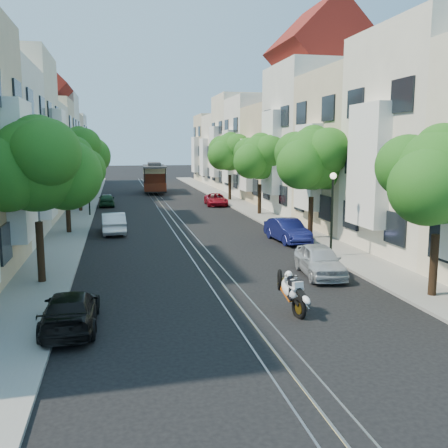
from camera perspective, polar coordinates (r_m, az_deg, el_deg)
ground at (r=47.34m, az=-7.07°, el=2.09°), size 200.00×200.00×0.00m
sidewalk_east at (r=48.50m, az=1.50°, el=2.39°), size 2.50×80.00×0.12m
sidewalk_west at (r=47.26m, az=-15.86°, el=1.88°), size 2.50×80.00×0.12m
rail_left at (r=47.29m, az=-7.74°, el=2.08°), size 0.06×80.00×0.02m
rail_slot at (r=47.34m, az=-7.07°, el=2.10°), size 0.06×80.00×0.02m
rail_right at (r=47.39m, az=-6.41°, el=2.12°), size 0.06×80.00×0.02m
lane_line at (r=47.34m, az=-7.07°, el=2.09°), size 0.08×80.00×0.01m
townhouses_east at (r=49.39m, az=6.82°, el=8.40°), size 7.75×72.00×12.00m
townhouses_west at (r=47.40m, az=-21.76°, el=7.69°), size 7.75×72.00×11.76m
tree_e_a at (r=19.49m, az=23.59°, el=4.71°), size 4.72×3.87×6.27m
tree_e_b at (r=30.04m, az=10.16°, el=7.17°), size 4.93×4.08×6.68m
tree_e_c at (r=40.44m, az=4.23°, el=7.51°), size 4.84×3.99×6.52m
tree_e_d at (r=51.09m, az=0.74°, el=8.12°), size 5.01×4.16×6.85m
tree_w_a at (r=21.05m, az=-20.58°, el=6.06°), size 4.93×4.08×6.68m
tree_w_b at (r=32.97m, az=-17.53°, el=6.46°), size 4.72×3.87×6.27m
tree_w_c at (r=43.92m, az=-16.25°, el=7.91°), size 5.13×4.28×7.09m
tree_w_d at (r=54.90m, az=-15.42°, el=7.58°), size 4.84×3.99×6.52m
lamp_east at (r=25.23m, az=12.28°, el=2.50°), size 0.32×0.32×4.16m
lamp_west at (r=40.99m, az=-15.23°, el=4.79°), size 0.32×0.32×4.16m
sportbike_rider at (r=17.00m, az=7.67°, el=-7.47°), size 0.66×2.01×1.41m
cable_car at (r=60.89m, az=-7.97°, el=5.42°), size 3.07×8.66×3.28m
parked_car_e_near at (r=22.04m, az=10.88°, el=-4.11°), size 2.03×4.10×1.34m
parked_car_e_mid at (r=29.47m, az=7.25°, el=-0.73°), size 1.76×4.20×1.35m
parked_car_e_far at (r=47.12m, az=-0.93°, el=2.82°), size 2.11×4.19×1.14m
parked_car_w_near at (r=16.23m, az=-17.12°, el=-9.41°), size 1.66×4.03×1.17m
parked_car_w_mid at (r=32.83m, az=-12.52°, el=0.12°), size 1.62×4.17×1.36m
parked_car_w_far at (r=47.75m, az=-13.27°, el=2.71°), size 1.50×3.58×1.21m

